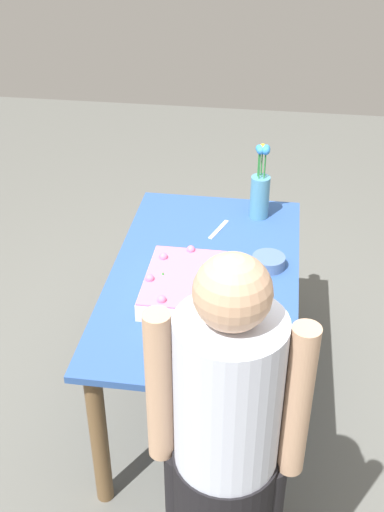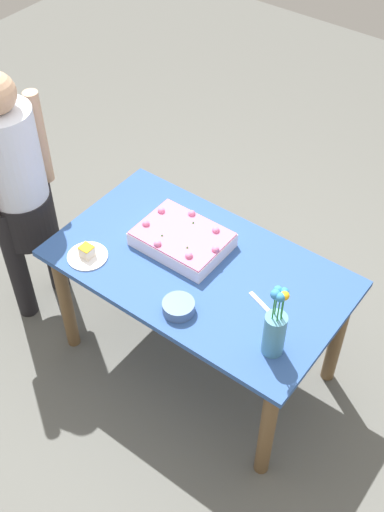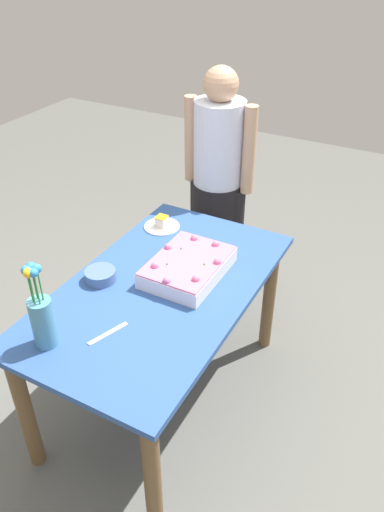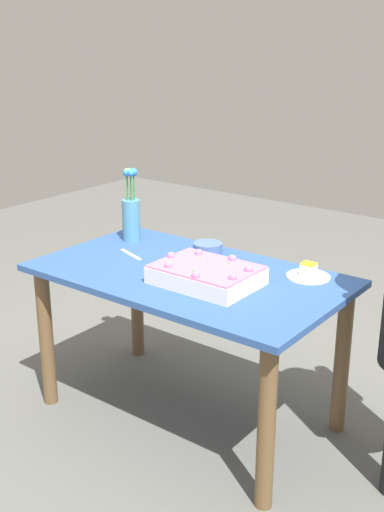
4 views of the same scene
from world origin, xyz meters
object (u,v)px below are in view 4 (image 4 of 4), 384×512
Objects in this scene: flower_vase at (131,214)px; fruit_bowl at (208,248)px; sheet_cake at (206,274)px; serving_plate_with_slice at (308,274)px; cake_knife at (131,254)px.

flower_vase is 0.46m from fruit_bowl.
fruit_bowl is (0.24, -0.34, -0.02)m from sheet_cake.
flower_vase is at bearing 3.85° from serving_plate_with_slice.
sheet_cake is 1.14× the size of flower_vase.
fruit_bowl is at bearing -0.10° from serving_plate_with_slice.
flower_vase is (0.68, -0.27, 0.10)m from sheet_cake.
fruit_bowl is (0.55, -0.00, 0.01)m from serving_plate_with_slice.
sheet_cake is at bearing 125.28° from fruit_bowl.
cake_knife is (0.83, 0.25, -0.02)m from serving_plate_with_slice.
sheet_cake is 0.53m from cake_knife.
serving_plate_with_slice reaches higher than fruit_bowl.
sheet_cake is 0.73m from flower_vase.
serving_plate_with_slice is 1.03× the size of cake_knife.
cake_knife is 0.50× the size of flower_vase.
serving_plate_with_slice is at bearing -133.02° from sheet_cake.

